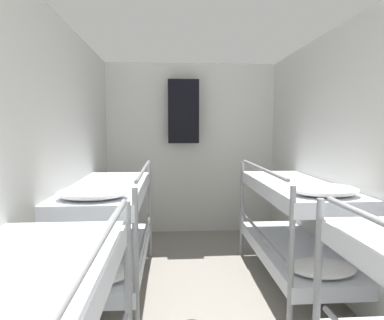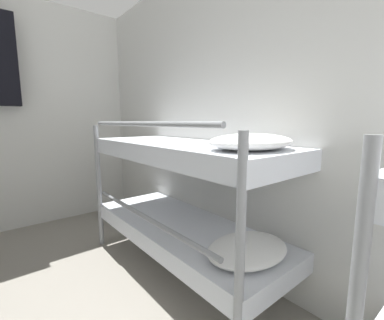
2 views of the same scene
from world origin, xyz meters
name	(u,v)px [view 1 (image 1 of 2)]	position (x,y,z in m)	size (l,w,h in m)	color
wall_left	(28,175)	(-1.26, 2.71, 1.25)	(0.06, 5.53, 2.49)	silver
wall_back	(191,149)	(0.00, 5.44, 1.25)	(2.59, 0.06, 2.49)	silver
bunk_stack_left_far	(109,225)	(-0.89, 3.52, 0.66)	(0.69, 1.76, 1.19)	gray
bunk_stack_right_far	(296,221)	(0.89, 3.52, 0.66)	(0.69, 1.76, 1.19)	gray
hanging_coat	(183,112)	(-0.12, 5.29, 1.79)	(0.44, 0.12, 0.90)	black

